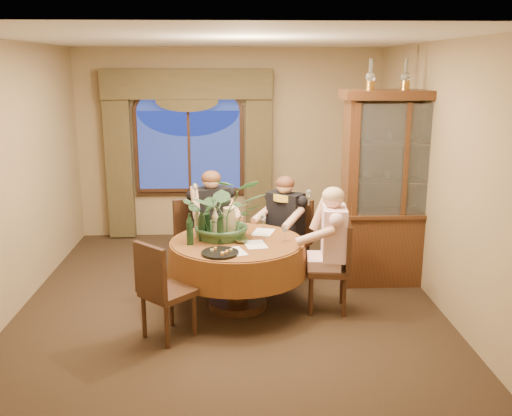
{
  "coord_description": "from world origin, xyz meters",
  "views": [
    {
      "loc": [
        0.05,
        -6.0,
        2.55
      ],
      "look_at": [
        0.28,
        -0.25,
        1.1
      ],
      "focal_mm": 40.0,
      "sensor_mm": 36.0,
      "label": 1
    }
  ],
  "objects_px": {
    "person_back": "(212,225)",
    "centerpiece_plant": "(225,184)",
    "chair_back_right": "(289,241)",
    "dining_table": "(237,274)",
    "person_pink": "(333,249)",
    "oil_lamp_right": "(441,74)",
    "oil_lamp_center": "(406,74)",
    "wine_bottle_5": "(207,221)",
    "wine_bottle_3": "(201,226)",
    "china_cabinet": "(399,189)",
    "stoneware_vase": "(229,222)",
    "chair_back": "(197,241)",
    "wine_bottle_2": "(220,228)",
    "wine_bottle_1": "(215,223)",
    "oil_lamp_left": "(371,74)",
    "chair_right": "(328,267)",
    "person_scarf": "(285,229)",
    "chair_front_left": "(168,290)",
    "olive_bowl": "(242,241)",
    "wine_bottle_0": "(190,229)",
    "wine_bottle_4": "(198,222)"
  },
  "relations": [
    {
      "from": "oil_lamp_right",
      "to": "chair_right",
      "type": "distance_m",
      "value": 2.51
    },
    {
      "from": "person_pink",
      "to": "olive_bowl",
      "type": "height_order",
      "value": "person_pink"
    },
    {
      "from": "oil_lamp_right",
      "to": "person_pink",
      "type": "distance_m",
      "value": 2.33
    },
    {
      "from": "dining_table",
      "to": "oil_lamp_right",
      "type": "distance_m",
      "value": 3.17
    },
    {
      "from": "wine_bottle_0",
      "to": "wine_bottle_3",
      "type": "height_order",
      "value": "same"
    },
    {
      "from": "person_back",
      "to": "centerpiece_plant",
      "type": "bearing_deg",
      "value": 84.44
    },
    {
      "from": "dining_table",
      "to": "centerpiece_plant",
      "type": "xyz_separation_m",
      "value": [
        -0.13,
        0.14,
        0.95
      ]
    },
    {
      "from": "centerpiece_plant",
      "to": "chair_back_right",
      "type": "bearing_deg",
      "value": 42.02
    },
    {
      "from": "chair_back",
      "to": "wine_bottle_3",
      "type": "height_order",
      "value": "wine_bottle_3"
    },
    {
      "from": "stoneware_vase",
      "to": "wine_bottle_5",
      "type": "height_order",
      "value": "wine_bottle_5"
    },
    {
      "from": "chair_back_right",
      "to": "chair_front_left",
      "type": "xyz_separation_m",
      "value": [
        -1.29,
        -1.5,
        0.0
      ]
    },
    {
      "from": "chair_right",
      "to": "olive_bowl",
      "type": "xyz_separation_m",
      "value": [
        -0.91,
        0.03,
        0.29
      ]
    },
    {
      "from": "oil_lamp_left",
      "to": "oil_lamp_right",
      "type": "bearing_deg",
      "value": 0.0
    },
    {
      "from": "chair_back_right",
      "to": "wine_bottle_5",
      "type": "relative_size",
      "value": 2.91
    },
    {
      "from": "oil_lamp_right",
      "to": "person_back",
      "type": "bearing_deg",
      "value": 175.43
    },
    {
      "from": "chair_back",
      "to": "wine_bottle_2",
      "type": "relative_size",
      "value": 2.91
    },
    {
      "from": "chair_back",
      "to": "wine_bottle_0",
      "type": "height_order",
      "value": "wine_bottle_0"
    },
    {
      "from": "oil_lamp_right",
      "to": "person_back",
      "type": "relative_size",
      "value": 0.25
    },
    {
      "from": "wine_bottle_2",
      "to": "wine_bottle_4",
      "type": "bearing_deg",
      "value": 134.81
    },
    {
      "from": "dining_table",
      "to": "person_pink",
      "type": "xyz_separation_m",
      "value": [
        1.01,
        -0.1,
        0.3
      ]
    },
    {
      "from": "oil_lamp_right",
      "to": "olive_bowl",
      "type": "distance_m",
      "value": 2.91
    },
    {
      "from": "oil_lamp_center",
      "to": "chair_back_right",
      "type": "bearing_deg",
      "value": 173.97
    },
    {
      "from": "wine_bottle_1",
      "to": "wine_bottle_3",
      "type": "bearing_deg",
      "value": -148.2
    },
    {
      "from": "oil_lamp_right",
      "to": "chair_back_right",
      "type": "distance_m",
      "value": 2.58
    },
    {
      "from": "stoneware_vase",
      "to": "wine_bottle_1",
      "type": "distance_m",
      "value": 0.17
    },
    {
      "from": "stoneware_vase",
      "to": "wine_bottle_3",
      "type": "relative_size",
      "value": 0.95
    },
    {
      "from": "wine_bottle_1",
      "to": "wine_bottle_2",
      "type": "distance_m",
      "value": 0.21
    },
    {
      "from": "chair_right",
      "to": "person_pink",
      "type": "height_order",
      "value": "person_pink"
    },
    {
      "from": "chair_front_left",
      "to": "olive_bowl",
      "type": "relative_size",
      "value": 6.96
    },
    {
      "from": "oil_lamp_center",
      "to": "wine_bottle_2",
      "type": "xyz_separation_m",
      "value": [
        -2.07,
        -0.8,
        -1.53
      ]
    },
    {
      "from": "chair_back_right",
      "to": "wine_bottle_3",
      "type": "xyz_separation_m",
      "value": [
        -1.0,
        -0.82,
        0.44
      ]
    },
    {
      "from": "oil_lamp_left",
      "to": "chair_right",
      "type": "bearing_deg",
      "value": -124.38
    },
    {
      "from": "stoneware_vase",
      "to": "chair_back",
      "type": "bearing_deg",
      "value": 120.15
    },
    {
      "from": "china_cabinet",
      "to": "oil_lamp_center",
      "type": "bearing_deg",
      "value": 0.0
    },
    {
      "from": "oil_lamp_right",
      "to": "oil_lamp_center",
      "type": "bearing_deg",
      "value": 180.0
    },
    {
      "from": "oil_lamp_center",
      "to": "person_pink",
      "type": "distance_m",
      "value": 2.14
    },
    {
      "from": "oil_lamp_right",
      "to": "person_scarf",
      "type": "bearing_deg",
      "value": 176.9
    },
    {
      "from": "china_cabinet",
      "to": "person_scarf",
      "type": "height_order",
      "value": "china_cabinet"
    },
    {
      "from": "oil_lamp_left",
      "to": "chair_right",
      "type": "height_order",
      "value": "oil_lamp_left"
    },
    {
      "from": "stoneware_vase",
      "to": "wine_bottle_4",
      "type": "distance_m",
      "value": 0.34
    },
    {
      "from": "oil_lamp_center",
      "to": "wine_bottle_5",
      "type": "distance_m",
      "value": 2.74
    },
    {
      "from": "wine_bottle_3",
      "to": "china_cabinet",
      "type": "bearing_deg",
      "value": 16.79
    },
    {
      "from": "stoneware_vase",
      "to": "person_back",
      "type": "bearing_deg",
      "value": 106.87
    },
    {
      "from": "dining_table",
      "to": "oil_lamp_left",
      "type": "height_order",
      "value": "oil_lamp_left"
    },
    {
      "from": "stoneware_vase",
      "to": "centerpiece_plant",
      "type": "relative_size",
      "value": 0.32
    },
    {
      "from": "oil_lamp_left",
      "to": "person_pink",
      "type": "height_order",
      "value": "oil_lamp_left"
    },
    {
      "from": "olive_bowl",
      "to": "wine_bottle_2",
      "type": "height_order",
      "value": "wine_bottle_2"
    },
    {
      "from": "chair_right",
      "to": "wine_bottle_3",
      "type": "height_order",
      "value": "wine_bottle_3"
    },
    {
      "from": "person_scarf",
      "to": "wine_bottle_2",
      "type": "bearing_deg",
      "value": 86.42
    },
    {
      "from": "dining_table",
      "to": "person_pink",
      "type": "bearing_deg",
      "value": -5.52
    }
  ]
}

